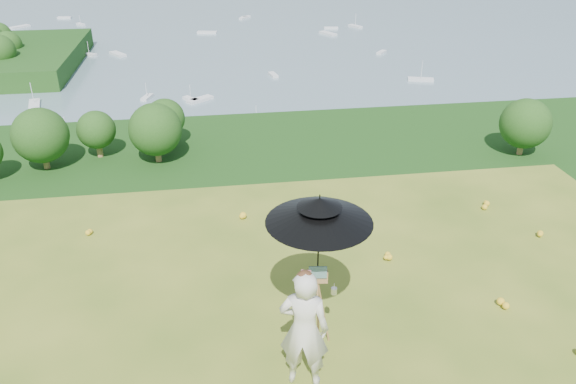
{
  "coord_description": "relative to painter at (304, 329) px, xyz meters",
  "views": [
    {
      "loc": [
        -0.97,
        -3.97,
        5.48
      ],
      "look_at": [
        0.26,
        4.26,
        1.18
      ],
      "focal_mm": 35.0,
      "sensor_mm": 36.0,
      "label": 1
    }
  ],
  "objects": [
    {
      "name": "painter_cap",
      "position": [
        0.0,
        0.0,
        0.8
      ],
      "size": [
        0.26,
        0.29,
        0.1
      ],
      "primitive_type": null,
      "rotation": [
        0.0,
        0.0,
        -0.29
      ],
      "color": "#CB6F7D",
      "rests_on": "painter"
    },
    {
      "name": "bay_water",
      "position": [
        -0.01,
        238.74,
        -34.85
      ],
      "size": [
        700.0,
        700.0,
        0.0
      ],
      "primitive_type": "plane",
      "color": "slate",
      "rests_on": "ground"
    },
    {
      "name": "sun_umbrella",
      "position": [
        0.27,
        0.58,
        0.92
      ],
      "size": [
        1.51,
        1.51,
        1.22
      ],
      "primitive_type": null,
      "rotation": [
        0.0,
        0.0,
        -0.15
      ],
      "color": "black",
      "rests_on": "field_easel"
    },
    {
      "name": "field_easel",
      "position": [
        0.27,
        0.55,
        -0.14
      ],
      "size": [
        0.61,
        0.61,
        1.41
      ],
      "primitive_type": null,
      "rotation": [
        0.0,
        0.0,
        -0.15
      ],
      "color": "#A96D46",
      "rests_on": "ground"
    },
    {
      "name": "painter",
      "position": [
        0.0,
        0.0,
        0.0
      ],
      "size": [
        0.71,
        0.58,
        1.7
      ],
      "primitive_type": "imported",
      "rotation": [
        0.0,
        0.0,
        2.83
      ],
      "color": "silver",
      "rests_on": "ground"
    },
    {
      "name": "shoreline_tier",
      "position": [
        -0.01,
        73.74,
        -36.85
      ],
      "size": [
        170.0,
        28.0,
        8.0
      ],
      "primitive_type": "cube",
      "color": "#746A5D",
      "rests_on": "bay_water"
    },
    {
      "name": "moored_boats",
      "position": [
        -12.51,
        159.74,
        -34.5
      ],
      "size": [
        140.0,
        140.0,
        0.7
      ],
      "primitive_type": null,
      "color": "white",
      "rests_on": "bay_water"
    },
    {
      "name": "harbor_town",
      "position": [
        -0.01,
        73.74,
        -30.35
      ],
      "size": [
        110.0,
        22.0,
        5.0
      ],
      "primitive_type": null,
      "color": "silver",
      "rests_on": "shoreline_tier"
    },
    {
      "name": "slope_trees",
      "position": [
        -0.01,
        33.74,
        -15.85
      ],
      "size": [
        110.0,
        50.0,
        6.0
      ],
      "primitive_type": null,
      "color": "#194414",
      "rests_on": "forest_slope"
    },
    {
      "name": "forest_slope",
      "position": [
        -0.01,
        33.74,
        -29.85
      ],
      "size": [
        140.0,
        56.0,
        22.0
      ],
      "primitive_type": "cube",
      "color": "#0F390F",
      "rests_on": "bay_water"
    }
  ]
}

